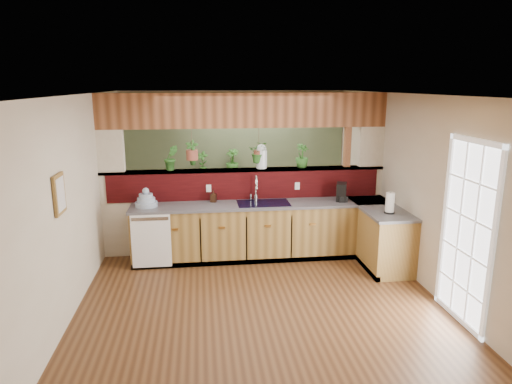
{
  "coord_description": "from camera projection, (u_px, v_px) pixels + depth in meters",
  "views": [
    {
      "loc": [
        -0.71,
        -5.91,
        2.74
      ],
      "look_at": [
        0.1,
        0.7,
        1.15
      ],
      "focal_mm": 32.0,
      "sensor_mm": 36.0,
      "label": 1
    }
  ],
  "objects": [
    {
      "name": "ledge_plant_left",
      "position": [
        171.0,
        158.0,
        7.22
      ],
      "size": [
        0.26,
        0.23,
        0.41
      ],
      "primitive_type": "imported",
      "rotation": [
        0.0,
        0.0,
        0.28
      ],
      "color": "#275A1F",
      "rests_on": "pass_through_ledge"
    },
    {
      "name": "sage_backwall",
      "position": [
        235.0,
        154.0,
        9.49
      ],
      "size": [
        4.55,
        0.02,
        2.55
      ],
      "primitive_type": "cube",
      "color": "#536444",
      "rests_on": "ground"
    },
    {
      "name": "pass_through_partition",
      "position": [
        247.0,
        181.0,
        7.46
      ],
      "size": [
        4.6,
        0.21,
        2.6
      ],
      "color": "beige",
      "rests_on": "ground"
    },
    {
      "name": "countertop",
      "position": [
        301.0,
        231.0,
        7.26
      ],
      "size": [
        4.14,
        1.52,
        0.9
      ],
      "color": "brown",
      "rests_on": "ground"
    },
    {
      "name": "wall_back",
      "position": [
        235.0,
        154.0,
        9.5
      ],
      "size": [
        4.6,
        0.02,
        2.6
      ],
      "primitive_type": "cube",
      "color": "beige",
      "rests_on": "ground"
    },
    {
      "name": "ceiling",
      "position": [
        255.0,
        95.0,
        5.82
      ],
      "size": [
        4.6,
        7.0,
        0.01
      ],
      "primitive_type": "cube",
      "color": "brown",
      "rests_on": "ground"
    },
    {
      "name": "framed_print",
      "position": [
        60.0,
        194.0,
        5.03
      ],
      "size": [
        0.04,
        0.35,
        0.45
      ],
      "color": "brown",
      "rests_on": "wall_left"
    },
    {
      "name": "french_door",
      "position": [
        466.0,
        235.0,
        5.2
      ],
      "size": [
        0.06,
        1.02,
        2.16
      ],
      "primitive_type": "cube",
      "color": "white",
      "rests_on": "ground"
    },
    {
      "name": "pass_through_ledge",
      "position": [
        245.0,
        170.0,
        7.41
      ],
      "size": [
        4.6,
        0.21,
        0.04
      ],
      "primitive_type": "cube",
      "color": "brown",
      "rests_on": "ground"
    },
    {
      "name": "shelf_plant_b",
      "position": [
        232.0,
        161.0,
        9.28
      ],
      "size": [
        0.36,
        0.36,
        0.48
      ],
      "primitive_type": "imported",
      "rotation": [
        0.0,
        0.0,
        -0.42
      ],
      "color": "#275A1F",
      "rests_on": "shelving_console"
    },
    {
      "name": "wall_front",
      "position": [
        325.0,
        329.0,
        2.75
      ],
      "size": [
        4.6,
        0.02,
        2.6
      ],
      "primitive_type": "cube",
      "color": "beige",
      "rests_on": "ground"
    },
    {
      "name": "wall_right",
      "position": [
        417.0,
        189.0,
        6.4
      ],
      "size": [
        0.02,
        7.0,
        2.6
      ],
      "primitive_type": "cube",
      "color": "beige",
      "rests_on": "ground"
    },
    {
      "name": "navy_sink",
      "position": [
        263.0,
        208.0,
        7.21
      ],
      "size": [
        0.82,
        0.5,
        0.18
      ],
      "color": "black",
      "rests_on": "countertop"
    },
    {
      "name": "faucet",
      "position": [
        256.0,
        187.0,
        7.28
      ],
      "size": [
        0.18,
        0.18,
        0.42
      ],
      "color": "#B7B7B2",
      "rests_on": "countertop"
    },
    {
      "name": "dishwasher",
      "position": [
        151.0,
        241.0,
        6.79
      ],
      "size": [
        0.58,
        0.03,
        0.82
      ],
      "color": "white",
      "rests_on": "ground"
    },
    {
      "name": "floor_plant",
      "position": [
        284.0,
        216.0,
        8.46
      ],
      "size": [
        0.79,
        0.75,
        0.69
      ],
      "primitive_type": "imported",
      "rotation": [
        0.0,
        0.0,
        -0.43
      ],
      "color": "#275A1F",
      "rests_on": "ground"
    },
    {
      "name": "header_beam",
      "position": [
        245.0,
        110.0,
        7.19
      ],
      "size": [
        4.6,
        0.15,
        0.55
      ],
      "primitive_type": "cube",
      "color": "brown",
      "rests_on": "ground"
    },
    {
      "name": "coffee_maker",
      "position": [
        342.0,
        193.0,
        7.3
      ],
      "size": [
        0.15,
        0.26,
        0.29
      ],
      "rotation": [
        0.0,
        0.0,
        -0.33
      ],
      "color": "black",
      "rests_on": "countertop"
    },
    {
      "name": "hanging_plant_b",
      "position": [
        259.0,
        143.0,
        7.34
      ],
      "size": [
        0.35,
        0.32,
        0.5
      ],
      "color": "brown",
      "rests_on": "header_beam"
    },
    {
      "name": "paper_towel",
      "position": [
        390.0,
        203.0,
        6.61
      ],
      "size": [
        0.15,
        0.15,
        0.33
      ],
      "color": "black",
      "rests_on": "countertop"
    },
    {
      "name": "hanging_plant_a",
      "position": [
        192.0,
        145.0,
        7.21
      ],
      "size": [
        0.23,
        0.19,
        0.52
      ],
      "color": "brown",
      "rests_on": "header_beam"
    },
    {
      "name": "ledge_plant_right",
      "position": [
        302.0,
        156.0,
        7.47
      ],
      "size": [
        0.28,
        0.28,
        0.39
      ],
      "primitive_type": "imported",
      "rotation": [
        0.0,
        0.0,
        0.38
      ],
      "color": "#275A1F",
      "rests_on": "pass_through_ledge"
    },
    {
      "name": "glass_jar",
      "position": [
        262.0,
        156.0,
        7.39
      ],
      "size": [
        0.18,
        0.18,
        0.39
      ],
      "color": "silver",
      "rests_on": "pass_through_ledge"
    },
    {
      "name": "ground",
      "position": [
        255.0,
        283.0,
        6.43
      ],
      "size": [
        4.6,
        7.0,
        0.01
      ],
      "primitive_type": "cube",
      "color": "#4D2E17",
      "rests_on": "ground"
    },
    {
      "name": "wall_left",
      "position": [
        78.0,
        198.0,
        5.85
      ],
      "size": [
        0.02,
        7.0,
        2.6
      ],
      "primitive_type": "cube",
      "color": "beige",
      "rests_on": "ground"
    },
    {
      "name": "shelf_plant_a",
      "position": [
        203.0,
        162.0,
        9.21
      ],
      "size": [
        0.28,
        0.24,
        0.45
      ],
      "primitive_type": "imported",
      "rotation": [
        0.0,
        0.0,
        -0.42
      ],
      "color": "#275A1F",
      "rests_on": "shelving_console"
    },
    {
      "name": "dish_stack",
      "position": [
        146.0,
        201.0,
        6.98
      ],
      "size": [
        0.34,
        0.34,
        0.29
      ],
      "color": "#95A7C1",
      "rests_on": "countertop"
    },
    {
      "name": "shelving_console",
      "position": [
        220.0,
        195.0,
        9.41
      ],
      "size": [
        1.44,
        0.76,
        0.93
      ],
      "primitive_type": "cube",
      "rotation": [
        0.0,
        0.0,
        -0.3
      ],
      "color": "black",
      "rests_on": "ground"
    },
    {
      "name": "soap_dispenser",
      "position": [
        213.0,
        196.0,
        7.24
      ],
      "size": [
        0.11,
        0.11,
        0.19
      ],
      "primitive_type": "imported",
      "rotation": [
        0.0,
        0.0,
        -0.3
      ],
      "color": "#351F13",
      "rests_on": "countertop"
    }
  ]
}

